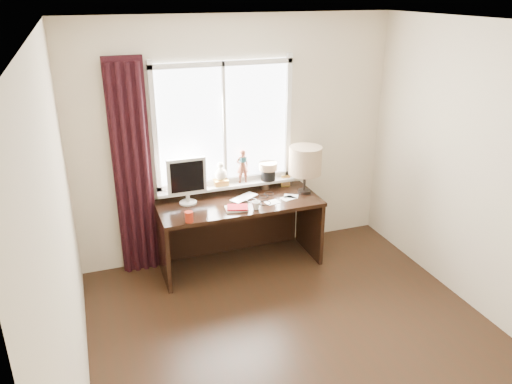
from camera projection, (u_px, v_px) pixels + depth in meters
name	position (u px, v px, depth m)	size (l,w,h in m)	color
floor	(312.00, 357.00, 4.12)	(3.50, 4.00, 0.00)	black
ceiling	(330.00, 27.00, 3.13)	(3.50, 4.00, 0.00)	white
wall_back	(237.00, 141.00, 5.37)	(3.50, 2.60, 0.00)	beige
wall_left	(65.00, 255.00, 3.08)	(4.00, 2.60, 0.00)	beige
wall_right	(509.00, 185.00, 4.17)	(4.00, 2.60, 0.00)	beige
laptop	(244.00, 198.00, 5.28)	(0.32, 0.20, 0.03)	silver
mug	(256.00, 205.00, 5.03)	(0.09, 0.08, 0.09)	white
red_cup	(189.00, 217.00, 4.76)	(0.08, 0.08, 0.11)	maroon
window	(227.00, 142.00, 5.28)	(1.52, 0.22, 1.40)	white
curtain	(133.00, 172.00, 5.00)	(0.38, 0.09, 2.25)	black
desk	(237.00, 219.00, 5.40)	(1.70, 0.70, 0.75)	#321C11
monitor	(187.00, 178.00, 5.08)	(0.40, 0.18, 0.49)	beige
notebook_stack	(237.00, 208.00, 5.03)	(0.25, 0.21, 0.03)	beige
brush_holder	(265.00, 184.00, 5.53)	(0.09, 0.09, 0.25)	black
icon_frame	(286.00, 181.00, 5.60)	(0.10, 0.04, 0.13)	gold
table_lamp	(305.00, 161.00, 5.32)	(0.35, 0.35, 0.52)	black
loose_papers	(284.00, 199.00, 5.29)	(0.42, 0.24, 0.00)	white
desk_cables	(266.00, 198.00, 5.29)	(0.28, 0.37, 0.01)	black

